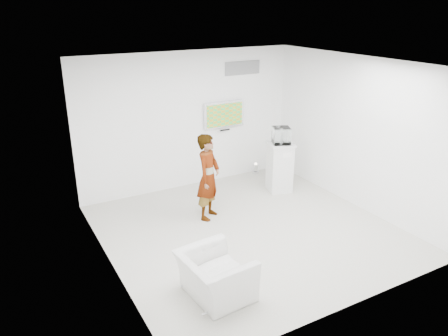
{
  "coord_description": "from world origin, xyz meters",
  "views": [
    {
      "loc": [
        -3.85,
        -5.98,
        3.9
      ],
      "look_at": [
        -0.18,
        0.6,
        1.06
      ],
      "focal_mm": 35.0,
      "sensor_mm": 36.0,
      "label": 1
    }
  ],
  "objects_px": {
    "armchair": "(215,276)",
    "person": "(208,177)",
    "tv": "(224,115)",
    "pedestal": "(280,167)",
    "floor_uplight": "(256,168)"
  },
  "relations": [
    {
      "from": "armchair",
      "to": "floor_uplight",
      "type": "distance_m",
      "value": 4.87
    },
    {
      "from": "tv",
      "to": "floor_uplight",
      "type": "distance_m",
      "value": 1.65
    },
    {
      "from": "pedestal",
      "to": "armchair",
      "type": "bearing_deg",
      "value": -138.9
    },
    {
      "from": "floor_uplight",
      "to": "person",
      "type": "bearing_deg",
      "value": -143.83
    },
    {
      "from": "pedestal",
      "to": "floor_uplight",
      "type": "bearing_deg",
      "value": 84.24
    },
    {
      "from": "armchair",
      "to": "person",
      "type": "bearing_deg",
      "value": -29.48
    },
    {
      "from": "tv",
      "to": "pedestal",
      "type": "xyz_separation_m",
      "value": [
        0.73,
        -1.21,
        -1.01
      ]
    },
    {
      "from": "person",
      "to": "pedestal",
      "type": "xyz_separation_m",
      "value": [
        1.96,
        0.4,
        -0.29
      ]
    },
    {
      "from": "person",
      "to": "tv",
      "type": "bearing_deg",
      "value": 12.81
    },
    {
      "from": "person",
      "to": "armchair",
      "type": "height_order",
      "value": "person"
    },
    {
      "from": "armchair",
      "to": "pedestal",
      "type": "xyz_separation_m",
      "value": [
        3.0,
        2.62,
        0.22
      ]
    },
    {
      "from": "tv",
      "to": "armchair",
      "type": "distance_m",
      "value": 4.62
    },
    {
      "from": "tv",
      "to": "floor_uplight",
      "type": "relative_size",
      "value": 3.86
    },
    {
      "from": "tv",
      "to": "armchair",
      "type": "bearing_deg",
      "value": -120.72
    },
    {
      "from": "pedestal",
      "to": "floor_uplight",
      "type": "relative_size",
      "value": 4.2
    }
  ]
}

